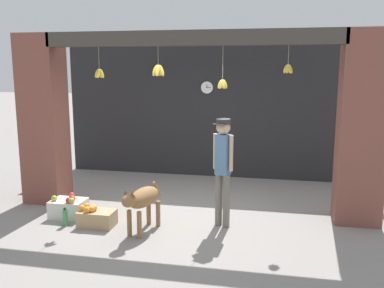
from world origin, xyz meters
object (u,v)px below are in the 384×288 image
at_px(shopkeeper, 223,164).
at_px(fruit_crate_apples, 69,208).
at_px(dog, 142,200).
at_px(fruit_crate_oranges, 96,217).
at_px(wall_clock, 207,88).
at_px(water_bottle, 65,217).

height_order(shopkeeper, fruit_crate_apples, shopkeeper).
xyz_separation_m(dog, fruit_crate_apples, (-1.41, 0.40, -0.35)).
height_order(dog, fruit_crate_oranges, dog).
xyz_separation_m(fruit_crate_oranges, fruit_crate_apples, (-0.62, 0.29, 0.02)).
relative_size(fruit_crate_oranges, fruit_crate_apples, 1.02).
bearing_deg(shopkeeper, dog, 47.25).
height_order(fruit_crate_oranges, fruit_crate_apples, fruit_crate_apples).
bearing_deg(dog, fruit_crate_oranges, -83.63).
bearing_deg(shopkeeper, wall_clock, -52.31).
relative_size(water_bottle, wall_clock, 1.04).
xyz_separation_m(shopkeeper, wall_clock, (-0.76, 3.00, 1.00)).
bearing_deg(fruit_crate_oranges, shopkeeper, 11.71).
height_order(shopkeeper, wall_clock, wall_clock).
distance_m(dog, fruit_crate_oranges, 0.88).
xyz_separation_m(dog, wall_clock, (0.38, 3.50, 1.49)).
relative_size(shopkeeper, fruit_crate_oranges, 3.03).
bearing_deg(shopkeeper, fruit_crate_apples, 25.81).
bearing_deg(water_bottle, fruit_crate_oranges, 10.53).
distance_m(fruit_crate_oranges, wall_clock, 4.05).
distance_m(fruit_crate_apples, wall_clock, 4.03).
xyz_separation_m(water_bottle, wall_clock, (1.65, 3.49, 1.87)).
xyz_separation_m(fruit_crate_oranges, water_bottle, (-0.48, -0.09, -0.00)).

